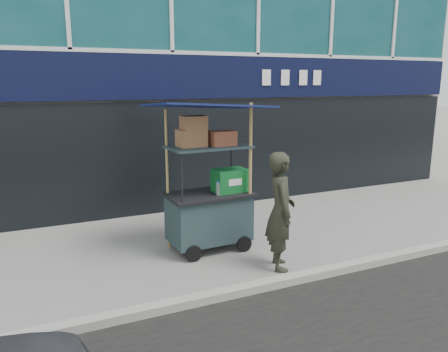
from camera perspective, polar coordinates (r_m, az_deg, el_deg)
name	(u,v)px	position (r m, az deg, el deg)	size (l,w,h in m)	color
ground	(262,282)	(6.46, 4.94, -13.69)	(80.00, 80.00, 0.00)	slate
curb	(269,284)	(6.27, 5.87, -13.90)	(80.00, 0.18, 0.12)	gray
vendor_cart	(210,198)	(7.36, -1.85, -2.93)	(1.94, 1.41, 2.54)	#1C2E30
vendor_man	(280,211)	(6.66, 7.39, -4.55)	(0.66, 0.43, 1.81)	#27291E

